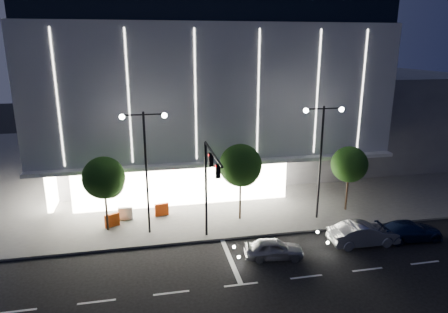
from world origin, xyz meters
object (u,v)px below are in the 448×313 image
street_lamp_west (146,155)px  street_lamp_east (321,146)px  barrier_c (162,210)px  tree_left (104,180)px  car_lead (274,249)px  tree_mid (241,168)px  tree_right (349,166)px  car_second (363,234)px  traffic_mast (209,177)px  barrier_b (126,214)px  barrier_a (112,220)px  car_third (410,231)px

street_lamp_west → street_lamp_east: bearing=0.0°
street_lamp_west → barrier_c: size_ratio=8.18×
tree_left → car_lead: 12.79m
street_lamp_east → barrier_c: size_ratio=8.18×
tree_mid → tree_right: bearing=-0.0°
car_lead → barrier_c: bearing=48.7°
car_second → traffic_mast: bearing=80.8°
car_lead → barrier_c: 10.34m
tree_left → tree_right: size_ratio=1.04×
barrier_b → tree_right: bearing=-3.4°
traffic_mast → street_lamp_east: size_ratio=0.79×
street_lamp_east → tree_mid: (-5.97, 1.02, -1.62)m
car_lead → tree_right: bearing=-46.0°
traffic_mast → car_lead: traffic_mast is taller
barrier_a → tree_left: bearing=-140.4°
tree_mid → car_second: bearing=-36.8°
car_lead → car_second: car_second is taller
tree_right → barrier_a: size_ratio=5.01×
street_lamp_east → car_second: (1.39, -4.49, -5.17)m
car_third → barrier_c: (-16.95, 7.31, -0.02)m
traffic_mast → barrier_a: (-6.72, 4.19, -4.38)m
tree_mid → car_second: (7.36, -5.51, -3.55)m
traffic_mast → tree_left: 7.95m
traffic_mast → car_third: (13.98, -1.83, -4.36)m
tree_mid → car_lead: bearing=-82.8°
street_lamp_east → barrier_b: 15.91m
car_lead → barrier_c: (-6.76, 7.82, 0.00)m
car_lead → tree_left: bearing=68.6°
tree_right → car_lead: 10.71m
street_lamp_west → car_second: street_lamp_west is taller
car_second → barrier_c: size_ratio=4.34×
street_lamp_east → tree_right: size_ratio=1.63×
street_lamp_west → car_lead: bearing=-32.7°
traffic_mast → tree_right: bearing=17.0°
traffic_mast → barrier_a: size_ratio=6.43×
tree_right → barrier_b: 18.16m
car_second → barrier_a: (-17.11, 6.02, -0.14)m
street_lamp_west → tree_right: 16.19m
car_lead → barrier_b: 12.22m
street_lamp_west → barrier_b: 6.17m
car_second → barrier_b: (-16.17, 7.08, -0.14)m
tree_left → barrier_c: tree_left is taller
street_lamp_west → tree_left: bearing=161.1°
barrier_a → barrier_b: 1.42m
tree_right → barrier_a: 19.03m
street_lamp_east → barrier_c: (-11.97, 2.81, -5.31)m
car_second → street_lamp_west: bearing=73.5°
traffic_mast → barrier_b: 8.95m
tree_mid → tree_right: size_ratio=1.12×
barrier_b → street_lamp_east: bearing=-8.3°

